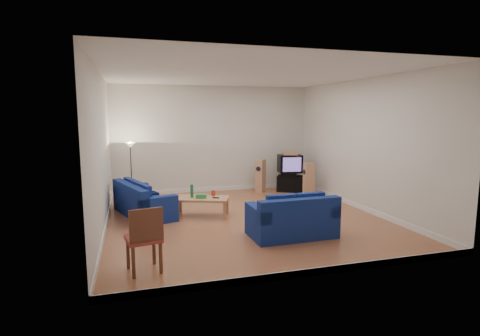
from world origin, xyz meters
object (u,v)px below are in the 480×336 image
object	(u,v)px
sofa_three_seat	(142,203)
television	(290,164)
tv_stand	(290,184)
sofa_loveseat	(293,221)
coffee_table	(202,200)

from	to	relation	value
sofa_three_seat	television	bearing A→B (deg)	91.64
tv_stand	television	xyz separation A→B (m)	(-0.01, 0.03, 0.62)
tv_stand	sofa_loveseat	bearing A→B (deg)	-81.93
sofa_loveseat	tv_stand	xyz separation A→B (m)	(1.74, 4.03, -0.06)
sofa_loveseat	television	bearing A→B (deg)	65.60
sofa_loveseat	television	size ratio (longest dim) A/B	2.12
sofa_loveseat	television	distance (m)	4.45
sofa_loveseat	sofa_three_seat	bearing A→B (deg)	137.07
coffee_table	tv_stand	size ratio (longest dim) A/B	1.72
sofa_three_seat	sofa_loveseat	bearing A→B (deg)	30.02
sofa_three_seat	coffee_table	xyz separation A→B (m)	(1.33, -0.50, 0.11)
sofa_three_seat	tv_stand	bearing A→B (deg)	91.20
coffee_table	sofa_loveseat	bearing A→B (deg)	-53.74
sofa_loveseat	coffee_table	size ratio (longest dim) A/B	1.20
sofa_three_seat	television	size ratio (longest dim) A/B	2.77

